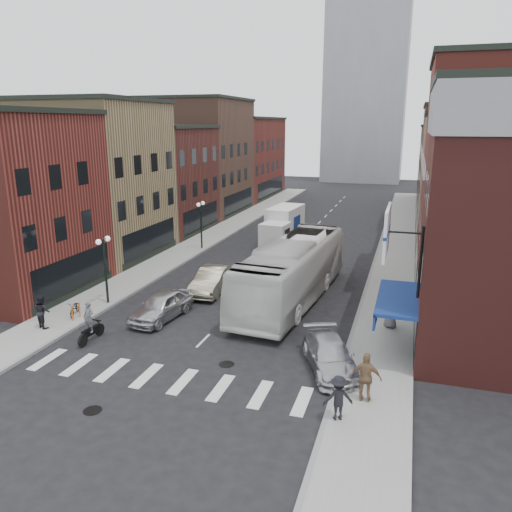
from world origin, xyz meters
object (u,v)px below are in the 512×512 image
(bike_rack, at_px, (76,312))
(ped_right_b, at_px, (366,377))
(ped_right_a, at_px, (338,398))
(streetlamp_far, at_px, (201,216))
(streetlamp_near, at_px, (104,258))
(sedan_left_near, at_px, (161,306))
(sedan_left_far, at_px, (212,280))
(ped_left_solo, at_px, (42,311))
(billboard_sign, at_px, (389,233))
(box_truck, at_px, (282,226))
(curb_car, at_px, (330,356))
(ped_right_c, at_px, (391,311))
(parked_bicycle, at_px, (75,308))
(motorcycle_rider, at_px, (90,323))
(transit_bus, at_px, (292,271))

(bike_rack, distance_m, ped_right_b, 16.29)
(ped_right_a, bearing_deg, streetlamp_far, -78.29)
(streetlamp_near, bearing_deg, sedan_left_near, -13.78)
(streetlamp_near, distance_m, sedan_left_near, 4.72)
(streetlamp_near, xyz_separation_m, sedan_left_far, (5.02, 4.05, -2.13))
(ped_left_solo, distance_m, ped_right_b, 16.87)
(streetlamp_near, bearing_deg, billboard_sign, -12.35)
(box_truck, xyz_separation_m, ped_right_a, (8.81, -26.20, -0.59))
(curb_car, xyz_separation_m, ped_left_solo, (-14.99, -0.10, 0.36))
(box_truck, distance_m, ped_right_c, 19.85)
(billboard_sign, xyz_separation_m, ped_right_a, (-1.19, -4.50, -5.14))
(streetlamp_near, height_order, box_truck, streetlamp_near)
(sedan_left_near, relative_size, ped_right_a, 2.65)
(streetlamp_far, distance_m, parked_bicycle, 16.42)
(ped_left_solo, height_order, ped_right_b, ped_right_b)
(box_truck, height_order, ped_left_solo, box_truck)
(ped_left_solo, xyz_separation_m, ped_right_a, (15.89, -3.79, -0.03))
(bike_rack, relative_size, curb_car, 0.17)
(motorcycle_rider, bearing_deg, parked_bicycle, 143.76)
(sedan_left_near, xyz_separation_m, ped_right_c, (12.11, 2.18, 0.30))
(curb_car, bearing_deg, parked_bicycle, 149.63)
(sedan_left_near, bearing_deg, motorcycle_rider, -110.81)
(sedan_left_near, bearing_deg, billboard_sign, -4.84)
(streetlamp_far, xyz_separation_m, bike_rack, (-0.20, -16.70, -2.36))
(transit_bus, distance_m, curb_car, 9.01)
(bike_rack, height_order, curb_car, curb_car)
(billboard_sign, distance_m, curb_car, 5.88)
(ped_left_solo, bearing_deg, ped_right_a, -170.03)
(sedan_left_far, distance_m, curb_car, 12.06)
(parked_bicycle, xyz_separation_m, ped_right_a, (15.42, -5.76, 0.44))
(billboard_sign, xyz_separation_m, streetlamp_far, (-15.99, 17.50, -3.22))
(streetlamp_near, relative_size, ped_right_b, 2.08)
(ped_left_solo, bearing_deg, sedan_left_near, -124.75)
(streetlamp_far, height_order, curb_car, streetlamp_far)
(transit_bus, relative_size, curb_car, 2.93)
(motorcycle_rider, bearing_deg, sedan_left_far, 77.34)
(streetlamp_far, height_order, sedan_left_far, streetlamp_far)
(streetlamp_far, bearing_deg, motorcycle_rider, -83.52)
(sedan_left_near, height_order, ped_right_b, ped_right_b)
(billboard_sign, relative_size, streetlamp_far, 0.90)
(billboard_sign, height_order, sedan_left_far, billboard_sign)
(curb_car, bearing_deg, streetlamp_near, 140.50)
(streetlamp_far, bearing_deg, ped_right_b, -52.63)
(ped_right_a, bearing_deg, ped_left_solo, -35.63)
(ped_right_a, xyz_separation_m, ped_right_b, (0.83, 1.53, 0.14))
(billboard_sign, xyz_separation_m, sedan_left_far, (-10.96, 7.55, -5.35))
(bike_rack, relative_size, ped_right_c, 0.44)
(box_truck, relative_size, ped_right_a, 4.47)
(ped_right_a, bearing_deg, box_truck, -93.63)
(box_truck, bearing_deg, ped_right_c, -53.65)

